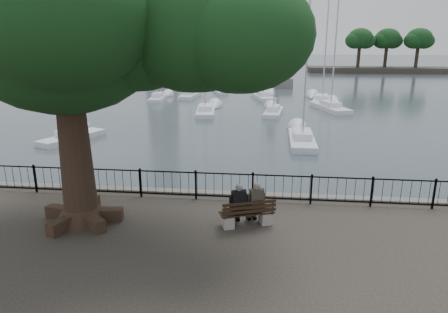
# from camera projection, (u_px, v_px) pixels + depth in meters

# --- Properties ---
(harbor) EXTENTS (260.00, 260.00, 1.20)m
(harbor) POSITION_uv_depth(u_px,v_px,m) (225.00, 207.00, 14.69)
(harbor) COLOR #63615E
(harbor) RESTS_ON ground
(railing) EXTENTS (22.06, 0.06, 1.00)m
(railing) POSITION_uv_depth(u_px,v_px,m) (224.00, 185.00, 13.92)
(railing) COLOR black
(railing) RESTS_ON ground
(bench) EXTENTS (1.72, 1.02, 0.87)m
(bench) POSITION_uv_depth(u_px,v_px,m) (247.00, 216.00, 12.04)
(bench) COLOR gray
(bench) RESTS_ON ground
(person_left) EXTENTS (0.56, 0.75, 1.38)m
(person_left) POSITION_uv_depth(u_px,v_px,m) (238.00, 206.00, 11.98)
(person_left) COLOR black
(person_left) RESTS_ON ground
(person_right) EXTENTS (0.56, 0.75, 1.38)m
(person_right) POSITION_uv_depth(u_px,v_px,m) (255.00, 204.00, 12.10)
(person_right) COLOR #2C2821
(person_right) RESTS_ON ground
(tree) EXTENTS (11.11, 7.75, 9.07)m
(tree) POSITION_uv_depth(u_px,v_px,m) (93.00, 19.00, 10.82)
(tree) COLOR black
(tree) RESTS_ON ground
(lighthouse) EXTENTS (9.70, 9.70, 29.78)m
(lighthouse) POSITION_uv_depth(u_px,v_px,m) (159.00, 5.00, 69.60)
(lighthouse) COLOR #63615E
(lighthouse) RESTS_ON ground
(lion_monument) EXTENTS (5.79, 5.79, 8.59)m
(lion_monument) POSITION_uv_depth(u_px,v_px,m) (273.00, 71.00, 58.85)
(lion_monument) COLOR #63615E
(lion_monument) RESTS_ON ground
(sailboat_a) EXTENTS (3.07, 5.02, 8.83)m
(sailboat_a) POSITION_uv_depth(u_px,v_px,m) (72.00, 136.00, 26.72)
(sailboat_a) COLOR white
(sailboat_a) RESTS_ON ground
(sailboat_b) EXTENTS (2.24, 5.84, 12.76)m
(sailboat_b) POSITION_uv_depth(u_px,v_px,m) (206.00, 110.00, 36.46)
(sailboat_b) COLOR white
(sailboat_b) RESTS_ON ground
(sailboat_c) EXTENTS (1.64, 5.64, 10.70)m
(sailboat_c) POSITION_uv_depth(u_px,v_px,m) (302.00, 139.00, 25.91)
(sailboat_c) COLOR white
(sailboat_c) RESTS_ON ground
(sailboat_d) EXTENTS (3.43, 6.34, 10.73)m
(sailboat_d) POSITION_uv_depth(u_px,v_px,m) (330.00, 107.00, 38.46)
(sailboat_d) COLOR white
(sailboat_d) RESTS_ON ground
(sailboat_e) EXTENTS (1.99, 5.31, 10.65)m
(sailboat_e) POSITION_uv_depth(u_px,v_px,m) (158.00, 97.00, 45.04)
(sailboat_e) COLOR white
(sailboat_e) RESTS_ON ground
(sailboat_f) EXTENTS (3.09, 6.25, 11.34)m
(sailboat_f) POSITION_uv_depth(u_px,v_px,m) (263.00, 96.00, 46.03)
(sailboat_f) COLOR white
(sailboat_f) RESTS_ON ground
(sailboat_g) EXTENTS (2.86, 6.33, 11.08)m
(sailboat_g) POSITION_uv_depth(u_px,v_px,m) (322.00, 100.00, 43.15)
(sailboat_g) COLOR white
(sailboat_g) RESTS_ON ground
(sailboat_h) EXTENTS (2.62, 4.91, 11.59)m
(sailboat_h) POSITION_uv_depth(u_px,v_px,m) (220.00, 90.00, 51.36)
(sailboat_h) COLOR white
(sailboat_h) RESTS_ON ground
(sailboat_i) EXTENTS (1.93, 5.19, 9.38)m
(sailboat_i) POSITION_uv_depth(u_px,v_px,m) (273.00, 111.00, 36.22)
(sailboat_i) COLOR white
(sailboat_i) RESTS_ON ground
(sailboat_j) EXTENTS (1.89, 5.62, 10.66)m
(sailboat_j) POSITION_uv_depth(u_px,v_px,m) (190.00, 95.00, 47.33)
(sailboat_j) COLOR white
(sailboat_j) RESTS_ON ground
(far_shore) EXTENTS (30.00, 8.60, 9.18)m
(far_shore) POSITION_uv_depth(u_px,v_px,m) (384.00, 53.00, 84.03)
(far_shore) COLOR #2C2722
(far_shore) RESTS_ON ground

